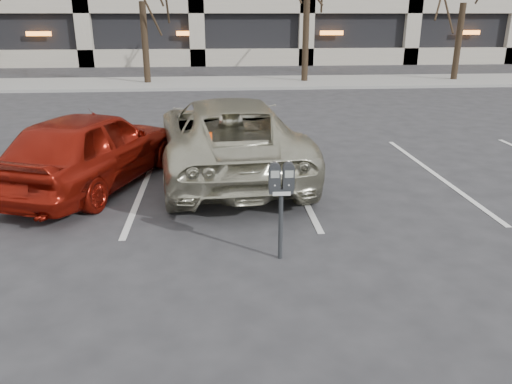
% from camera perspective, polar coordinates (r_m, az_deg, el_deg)
% --- Properties ---
extents(ground, '(140.00, 140.00, 0.00)m').
position_cam_1_polar(ground, '(7.32, -3.82, -4.23)').
color(ground, '#28282B').
rests_on(ground, ground).
extents(sidewalk, '(80.00, 4.00, 0.12)m').
position_cam_1_polar(sidewalk, '(22.88, -4.61, 12.33)').
color(sidewalk, gray).
rests_on(sidewalk, ground).
extents(stall_lines, '(16.90, 5.20, 0.00)m').
position_cam_1_polar(stall_lines, '(9.56, -12.51, 1.19)').
color(stall_lines, silver).
rests_on(stall_lines, ground).
extents(parking_meter, '(0.32, 0.13, 1.25)m').
position_cam_1_polar(parking_meter, '(6.10, 2.91, 0.49)').
color(parking_meter, black).
rests_on(parking_meter, ground).
extents(suv_silver, '(2.94, 5.56, 1.50)m').
position_cam_1_polar(suv_silver, '(9.68, -3.20, 6.41)').
color(suv_silver, '#B9B69D').
rests_on(suv_silver, ground).
extents(car_red, '(2.99, 4.48, 1.42)m').
position_cam_1_polar(car_red, '(9.36, -18.38, 4.75)').
color(car_red, maroon).
rests_on(car_red, ground).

